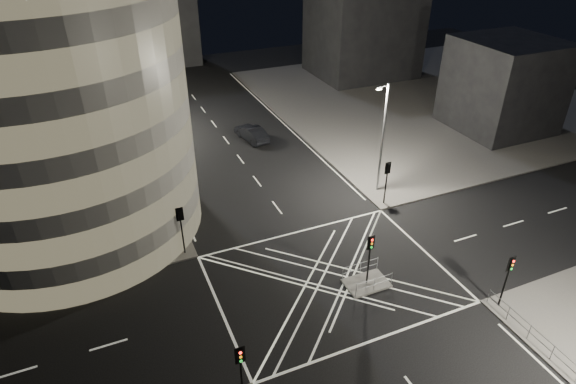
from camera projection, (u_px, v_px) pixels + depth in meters
name	position (u px, v px, depth m)	size (l,w,h in m)	color
ground	(331.00, 278.00, 33.89)	(120.00, 120.00, 0.00)	black
sidewalk_far_right	(428.00, 98.00, 64.90)	(42.00, 42.00, 0.15)	#5A5754
central_island	(366.00, 283.00, 33.35)	(3.00, 2.00, 0.15)	slate
building_right_far	(363.00, 23.00, 70.18)	(14.00, 12.00, 15.00)	black
building_right_near	(503.00, 85.00, 53.97)	(10.00, 10.00, 10.00)	black
building_far_end	(133.00, 7.00, 73.45)	(18.00, 8.00, 18.00)	black
tree_a	(148.00, 190.00, 34.93)	(4.87, 4.87, 7.45)	black
tree_b	(136.00, 158.00, 39.74)	(4.42, 4.42, 6.99)	black
tree_c	(127.00, 135.00, 44.66)	(3.82, 3.82, 6.26)	black
tree_d	(117.00, 97.00, 48.51)	(5.75, 5.75, 9.03)	black
tree_e	(112.00, 90.00, 53.81)	(4.51, 4.51, 7.20)	black
traffic_signal_fl	(181.00, 222.00, 34.74)	(0.55, 0.22, 4.00)	black
traffic_signal_nl	(241.00, 364.00, 24.06)	(0.55, 0.22, 4.00)	black
traffic_signal_fr	(387.00, 175.00, 40.71)	(0.55, 0.22, 4.00)	black
traffic_signal_nr	(508.00, 272.00, 30.03)	(0.55, 0.22, 4.00)	black
traffic_signal_island	(370.00, 251.00, 31.88)	(0.55, 0.22, 4.00)	black
street_lamp_left_near	(154.00, 161.00, 37.26)	(1.25, 0.25, 10.00)	slate
street_lamp_left_far	(124.00, 90.00, 51.40)	(1.25, 0.25, 10.00)	slate
street_lamp_right_far	(382.00, 136.00, 41.30)	(1.25, 0.25, 10.00)	slate
railing_near_right	(565.00, 363.00, 26.80)	(0.06, 11.70, 1.10)	slate
railing_island_south	(374.00, 285.00, 32.32)	(2.80, 0.06, 1.10)	slate
railing_island_north	(360.00, 269.00, 33.74)	(2.80, 0.06, 1.10)	slate
sedan	(252.00, 133.00, 53.18)	(1.75, 5.01, 1.65)	black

